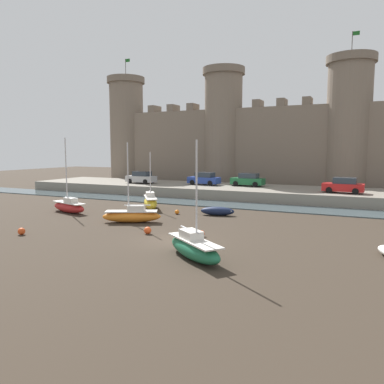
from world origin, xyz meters
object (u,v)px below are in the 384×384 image
(mooring_buoy_near_channel, at_px, (177,212))
(sailboat_midflat_centre, at_px, (132,215))
(car_quay_centre_east, at_px, (141,178))
(sailboat_foreground_right, at_px, (194,247))
(mooring_buoy_near_shore, at_px, (21,231))
(sailboat_foreground_centre, at_px, (150,202))
(sailboat_midflat_right, at_px, (69,206))
(mooring_buoy_off_centre, at_px, (148,230))
(car_quay_centre_west, at_px, (344,186))
(car_quay_west, at_px, (204,179))
(car_quay_east, at_px, (248,180))
(rowboat_midflat_left, at_px, (217,211))
(mooring_buoy_mid_mud, at_px, (202,234))

(mooring_buoy_near_channel, bearing_deg, sailboat_midflat_centre, -107.38)
(car_quay_centre_east, bearing_deg, mooring_buoy_near_channel, -47.42)
(sailboat_foreground_right, xyz_separation_m, mooring_buoy_near_shore, (-13.04, 0.18, -0.37))
(sailboat_foreground_centre, relative_size, sailboat_midflat_right, 0.81)
(sailboat_midflat_centre, height_order, mooring_buoy_near_shore, sailboat_midflat_centre)
(mooring_buoy_off_centre, distance_m, car_quay_centre_west, 23.51)
(mooring_buoy_near_shore, bearing_deg, car_quay_centre_east, 104.11)
(sailboat_foreground_centre, height_order, car_quay_centre_west, sailboat_foreground_centre)
(mooring_buoy_near_channel, height_order, car_quay_west, car_quay_west)
(sailboat_foreground_right, xyz_separation_m, car_quay_centre_east, (-19.33, 25.23, 1.41))
(mooring_buoy_off_centre, xyz_separation_m, car_quay_east, (0.19, 23.53, 1.78))
(rowboat_midflat_left, xyz_separation_m, sailboat_foreground_centre, (-7.31, 0.72, 0.28))
(sailboat_foreground_centre, relative_size, mooring_buoy_mid_mud, 13.11)
(rowboat_midflat_left, xyz_separation_m, mooring_buoy_near_channel, (-3.53, -0.95, -0.20))
(rowboat_midflat_left, xyz_separation_m, mooring_buoy_off_centre, (-1.74, -8.89, -0.15))
(mooring_buoy_near_channel, bearing_deg, mooring_buoy_off_centre, -77.29)
(sailboat_foreground_right, bearing_deg, car_quay_centre_east, 127.46)
(sailboat_foreground_right, relative_size, sailboat_midflat_right, 0.92)
(mooring_buoy_off_centre, xyz_separation_m, car_quay_centre_west, (11.44, 20.46, 1.78))
(rowboat_midflat_left, distance_m, car_quay_centre_west, 15.19)
(mooring_buoy_mid_mud, distance_m, mooring_buoy_off_centre, 3.79)
(mooring_buoy_near_channel, height_order, mooring_buoy_mid_mud, mooring_buoy_mid_mud)
(mooring_buoy_off_centre, bearing_deg, car_quay_centre_east, 123.39)
(mooring_buoy_near_shore, height_order, mooring_buoy_mid_mud, mooring_buoy_near_shore)
(mooring_buoy_mid_mud, height_order, car_quay_centre_east, car_quay_centre_east)
(mooring_buoy_near_channel, xyz_separation_m, mooring_buoy_off_centre, (1.79, -7.95, 0.05))
(mooring_buoy_near_channel, bearing_deg, car_quay_centre_west, 43.39)
(sailboat_foreground_centre, distance_m, sailboat_midflat_centre, 6.94)
(car_quay_centre_east, bearing_deg, car_quay_east, 9.24)
(rowboat_midflat_left, bearing_deg, mooring_buoy_off_centre, -101.07)
(sailboat_foreground_right, distance_m, car_quay_west, 28.95)
(mooring_buoy_mid_mud, bearing_deg, rowboat_midflat_left, 103.63)
(mooring_buoy_near_channel, relative_size, car_quay_east, 0.10)
(car_quay_west, bearing_deg, mooring_buoy_near_channel, -76.23)
(mooring_buoy_near_channel, bearing_deg, sailboat_foreground_right, -59.16)
(sailboat_foreground_right, height_order, mooring_buoy_off_centre, sailboat_foreground_right)
(car_quay_east, relative_size, car_quay_west, 1.00)
(mooring_buoy_near_shore, height_order, mooring_buoy_near_channel, mooring_buoy_near_shore)
(car_quay_west, bearing_deg, mooring_buoy_near_shore, -94.84)
(car_quay_east, bearing_deg, car_quay_west, -172.90)
(sailboat_foreground_right, bearing_deg, sailboat_midflat_right, 152.71)
(sailboat_foreground_centre, xyz_separation_m, car_quay_centre_east, (-8.42, 11.61, 1.35))
(sailboat_foreground_centre, xyz_separation_m, car_quay_centre_west, (17.02, 10.85, 1.35))
(mooring_buoy_off_centre, bearing_deg, mooring_buoy_near_shore, -153.55)
(car_quay_west, bearing_deg, sailboat_midflat_centre, -83.90)
(sailboat_midflat_right, height_order, mooring_buoy_off_centre, sailboat_midflat_right)
(rowboat_midflat_left, relative_size, sailboat_foreground_centre, 0.56)
(mooring_buoy_mid_mud, distance_m, car_quay_west, 23.89)
(rowboat_midflat_left, height_order, car_quay_centre_west, car_quay_centre_west)
(mooring_buoy_near_channel, xyz_separation_m, car_quay_east, (1.99, 15.58, 1.83))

